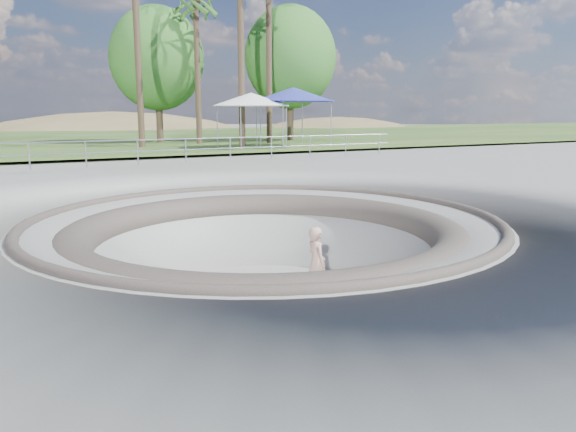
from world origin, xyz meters
name	(u,v)px	position (x,y,z in m)	size (l,w,h in m)	color
ground	(264,219)	(0.00, 0.00, 0.00)	(180.00, 180.00, 0.00)	gray
skate_bowl	(265,299)	(0.00, 0.00, -1.83)	(14.00, 14.00, 4.10)	gray
grass_strip	(71,139)	(0.00, 34.00, 0.22)	(180.00, 36.00, 0.12)	#2A4F1F
distant_hills	(85,192)	(3.78, 57.17, -7.02)	(103.20, 45.00, 28.60)	brown
safety_railing	(138,152)	(0.00, 12.00, 0.69)	(25.00, 0.06, 1.03)	gray
skateboard	(316,300)	(0.98, -0.61, -1.83)	(0.83, 0.51, 0.08)	olive
skater	(316,264)	(0.98, -0.61, -0.98)	(0.61, 0.40, 1.66)	#DAA58D
canopy_white	(251,100)	(7.67, 18.00, 2.93)	(5.96, 5.96, 3.02)	gray
canopy_blue	(293,95)	(10.31, 18.00, 3.22)	(6.64, 6.64, 3.36)	gray
palm_d	(196,8)	(6.37, 23.14, 8.40)	(2.60, 2.60, 9.55)	#4E3C2C
bushy_tree_mid	(157,59)	(4.68, 26.14, 5.62)	(6.09, 5.53, 8.78)	#4E3C2C
bushy_tree_right	(290,58)	(13.32, 24.08, 5.87)	(6.37, 5.79, 9.19)	#4E3C2C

